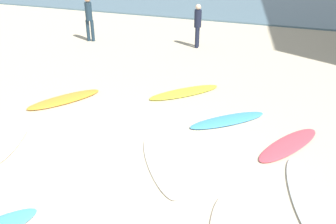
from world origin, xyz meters
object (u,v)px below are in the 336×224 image
(surfboard_3, at_px, (160,164))
(beachgoer_near, at_px, (89,16))
(surfboard_9, at_px, (228,120))
(beachgoer_mid, at_px, (198,24))
(surfboard_2, at_px, (184,92))
(surfboard_6, at_px, (11,139))
(surfboard_4, at_px, (289,144))
(surfboard_7, at_px, (64,99))
(surfboard_5, at_px, (306,197))

(surfboard_3, distance_m, beachgoer_near, 9.77)
(surfboard_9, bearing_deg, beachgoer_mid, -20.11)
(beachgoer_near, bearing_deg, surfboard_2, 131.59)
(surfboard_3, height_order, surfboard_6, surfboard_6)
(surfboard_6, xyz_separation_m, beachgoer_mid, (1.81, 8.49, 0.90))
(surfboard_4, relative_size, beachgoer_near, 1.12)
(beachgoer_mid, bearing_deg, surfboard_6, -17.86)
(surfboard_4, bearing_deg, surfboard_7, 25.38)
(surfboard_2, xyz_separation_m, surfboard_7, (-2.95, -1.63, -0.00))
(surfboard_4, height_order, beachgoer_mid, beachgoer_mid)
(surfboard_5, height_order, surfboard_9, surfboard_9)
(surfboard_3, distance_m, surfboard_5, 2.78)
(surfboard_3, distance_m, surfboard_9, 2.50)
(surfboard_3, distance_m, surfboard_4, 2.90)
(surfboard_5, bearing_deg, surfboard_2, 119.44)
(surfboard_9, bearing_deg, surfboard_7, 51.12)
(surfboard_3, bearing_deg, beachgoer_mid, -113.48)
(surfboard_5, height_order, surfboard_6, same)
(surfboard_5, distance_m, surfboard_6, 6.27)
(surfboard_5, distance_m, surfboard_7, 6.72)
(beachgoer_mid, bearing_deg, surfboard_2, 6.42)
(surfboard_2, relative_size, beachgoer_near, 1.21)
(surfboard_5, height_order, surfboard_7, surfboard_7)
(beachgoer_near, height_order, beachgoer_mid, beachgoer_near)
(surfboard_9, bearing_deg, surfboard_5, 175.50)
(surfboard_4, distance_m, surfboard_6, 6.16)
(surfboard_2, relative_size, beachgoer_mid, 1.31)
(surfboard_7, distance_m, beachgoer_near, 6.17)
(beachgoer_near, bearing_deg, surfboard_4, 132.76)
(surfboard_7, relative_size, surfboard_9, 1.02)
(surfboard_7, bearing_deg, surfboard_6, 124.91)
(surfboard_2, height_order, surfboard_9, same)
(surfboard_3, height_order, beachgoer_mid, beachgoer_mid)
(surfboard_3, xyz_separation_m, beachgoer_mid, (-1.68, 8.24, 0.91))
(surfboard_6, bearing_deg, surfboard_3, 161.50)
(surfboard_2, relative_size, surfboard_4, 1.08)
(surfboard_2, bearing_deg, beachgoer_near, 7.19)
(surfboard_7, bearing_deg, surfboard_9, -144.15)
(surfboard_6, distance_m, surfboard_7, 2.24)
(surfboard_5, xyz_separation_m, beachgoer_near, (-8.92, 7.55, 1.00))
(surfboard_3, relative_size, surfboard_4, 1.10)
(surfboard_4, distance_m, surfboard_7, 6.00)
(surfboard_7, bearing_deg, surfboard_3, -177.37)
(surfboard_2, distance_m, beachgoer_near, 6.79)
(surfboard_5, relative_size, beachgoer_near, 1.35)
(beachgoer_mid, bearing_deg, surfboard_7, -23.15)
(surfboard_3, height_order, surfboard_7, surfboard_7)
(surfboard_2, xyz_separation_m, surfboard_4, (3.04, -1.92, -0.01))
(surfboard_7, bearing_deg, beachgoer_near, -34.43)
(surfboard_4, bearing_deg, beachgoer_mid, -30.19)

